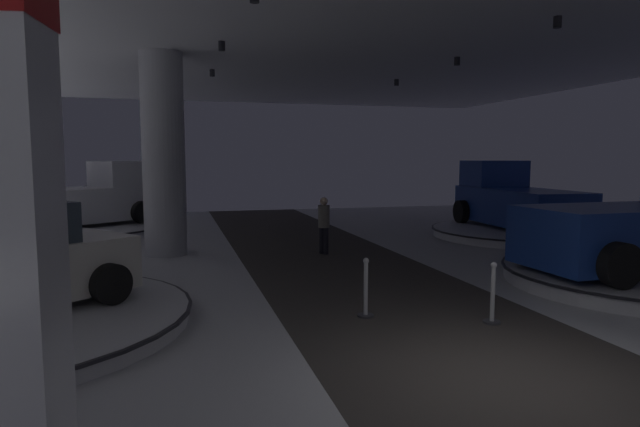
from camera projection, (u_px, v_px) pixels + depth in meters
name	position (u px, v px, depth m)	size (l,w,h in m)	color
ground	(515.00, 387.00, 6.24)	(24.00, 44.00, 0.06)	#B2B2B7
column_left	(164.00, 155.00, 14.47)	(1.15, 1.15, 5.50)	#ADADB2
display_platform_deep_left	(79.00, 229.00, 19.00)	(6.03, 6.03, 0.26)	#B7B7BC
pickup_truck_deep_left	(86.00, 199.00, 19.13)	(5.55, 4.76, 2.30)	silver
display_platform_far_right	(518.00, 232.00, 18.08)	(5.78, 5.78, 0.29)	silver
pickup_truck_far_right	(514.00, 200.00, 18.29)	(2.91, 5.42, 2.30)	navy
visitor_walking_near	(324.00, 222.00, 14.71)	(0.32, 0.32, 1.59)	black
stanchion_a	(492.00, 301.00, 8.53)	(0.28, 0.28, 1.01)	#333338
stanchion_c	(366.00, 295.00, 8.88)	(0.28, 0.28, 1.01)	#333338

